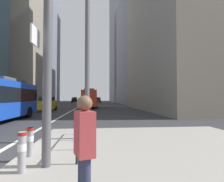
{
  "coord_description": "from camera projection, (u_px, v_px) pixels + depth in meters",
  "views": [
    {
      "loc": [
        3.27,
        -6.25,
        1.87
      ],
      "look_at": [
        7.02,
        33.91,
        3.29
      ],
      "focal_mm": 29.21,
      "sensor_mm": 36.0,
      "label": 1
    }
  ],
  "objects": [
    {
      "name": "pedestrian_railing",
      "position": [
        82.0,
        125.0,
        6.61
      ],
      "size": [
        0.06,
        3.88,
        0.98
      ],
      "color": "black",
      "rests_on": "median_island"
    },
    {
      "name": "office_tower_left_mid",
      "position": [
        16.0,
        39.0,
        44.21
      ],
      "size": [
        12.13,
        17.08,
        32.34
      ],
      "primitive_type": "cube",
      "color": "gray",
      "rests_on": "ground"
    },
    {
      "name": "city_bus_red_receding",
      "position": [
        89.0,
        98.0,
        34.45
      ],
      "size": [
        2.81,
        11.27,
        3.4
      ],
      "color": "red",
      "rests_on": "ground"
    },
    {
      "name": "lane_centre_line",
      "position": [
        78.0,
        107.0,
        35.7
      ],
      "size": [
        0.2,
        80.0,
        0.01
      ],
      "primitive_type": "cube",
      "color": "beige",
      "rests_on": "ground"
    },
    {
      "name": "ground_plane",
      "position": [
        72.0,
        111.0,
        25.75
      ],
      "size": [
        160.0,
        160.0,
        0.0
      ],
      "primitive_type": "plane",
      "color": "#303033"
    },
    {
      "name": "bollard_right",
      "position": [
        22.0,
        150.0,
        4.17
      ],
      "size": [
        0.2,
        0.2,
        0.92
      ],
      "color": "#99999E",
      "rests_on": "median_island"
    },
    {
      "name": "car_receding_far",
      "position": [
        98.0,
        100.0,
        65.22
      ],
      "size": [
        2.1,
        4.38,
        1.94
      ],
      "color": "maroon",
      "rests_on": "ground"
    },
    {
      "name": "street_lamp_post",
      "position": [
        87.0,
        18.0,
        7.78
      ],
      "size": [
        5.5,
        0.32,
        8.0
      ],
      "color": "#56565B",
      "rests_on": "median_island"
    },
    {
      "name": "office_tower_right_far",
      "position": [
        126.0,
        41.0,
        80.79
      ],
      "size": [
        13.14,
        24.46,
        53.75
      ],
      "primitive_type": "cube",
      "color": "gray",
      "rests_on": "ground"
    },
    {
      "name": "car_oncoming_far",
      "position": [
        75.0,
        100.0,
        61.18
      ],
      "size": [
        2.17,
        4.12,
        1.94
      ],
      "color": "black",
      "rests_on": "ground"
    },
    {
      "name": "office_tower_left_far",
      "position": [
        41.0,
        33.0,
        64.48
      ],
      "size": [
        10.55,
        16.56,
        49.12
      ],
      "primitive_type": "cube",
      "color": "slate",
      "rests_on": "ground"
    },
    {
      "name": "car_oncoming_mid",
      "position": [
        46.0,
        104.0,
        24.65
      ],
      "size": [
        2.17,
        4.44,
        1.94
      ],
      "color": "gold",
      "rests_on": "ground"
    },
    {
      "name": "office_tower_right_mid",
      "position": [
        142.0,
        49.0,
        54.1
      ],
      "size": [
        12.27,
        24.19,
        32.34
      ],
      "primitive_type": "cube",
      "color": "gray",
      "rests_on": "ground"
    },
    {
      "name": "median_island",
      "position": [
        171.0,
        158.0,
        5.37
      ],
      "size": [
        9.0,
        10.0,
        0.15
      ],
      "primitive_type": "cube",
      "color": "gray",
      "rests_on": "ground"
    },
    {
      "name": "car_receding_near",
      "position": [
        92.0,
        100.0,
        62.52
      ],
      "size": [
        2.19,
        4.3,
        1.94
      ],
      "color": "#232838",
      "rests_on": "ground"
    },
    {
      "name": "pedestrian_waiting",
      "position": [
        84.0,
        148.0,
        2.69
      ],
      "size": [
        0.35,
        0.44,
        1.75
      ],
      "color": "#2D334C",
      "rests_on": "median_island"
    },
    {
      "name": "bollard_back",
      "position": [
        30.0,
        140.0,
        5.32
      ],
      "size": [
        0.2,
        0.2,
        0.83
      ],
      "color": "#99999E",
      "rests_on": "median_island"
    }
  ]
}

